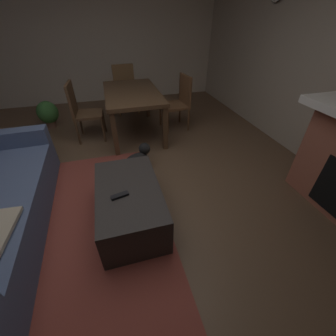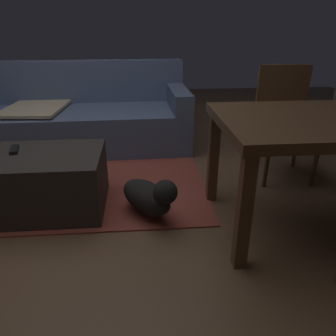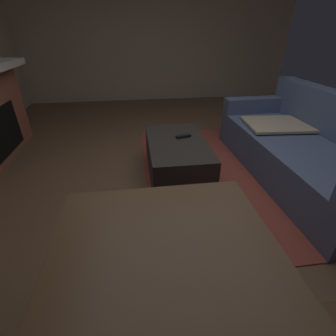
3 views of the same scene
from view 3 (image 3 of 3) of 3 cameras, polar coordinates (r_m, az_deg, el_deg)
floor at (r=2.51m, az=5.20°, el=-5.60°), size 9.01×9.01×0.00m
wall_left at (r=5.76m, az=-3.37°, el=29.65°), size 0.12×5.90×2.84m
area_rug at (r=2.92m, az=14.76°, el=-0.82°), size 2.60×2.00×0.01m
couch at (r=3.02m, az=29.44°, el=3.51°), size 2.26×1.01×0.87m
ottoman_coffee_table at (r=2.65m, az=2.10°, el=1.99°), size 1.03×0.60×0.43m
tv_remote at (r=2.65m, az=3.57°, el=7.34°), size 0.09×0.17×0.02m
small_dog at (r=1.96m, az=0.64°, el=-10.81°), size 0.44×0.48×0.30m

